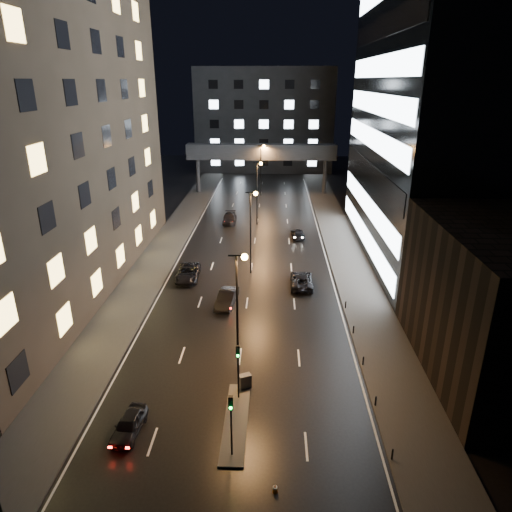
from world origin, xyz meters
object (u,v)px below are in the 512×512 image
Objects in this scene: car_away_a at (129,425)px; car_away_d at (230,218)px; car_away_c at (188,273)px; utility_cabinet at (245,381)px; car_toward_b at (298,233)px; car_toward_a at (302,280)px; car_away_b at (227,298)px.

car_away_a is 48.04m from car_away_d.
car_away_c is at bearing 96.38° from car_away_a.
car_toward_b is at bearing 56.95° from utility_cabinet.
car_away_c is at bearing 87.43° from utility_cabinet.
car_toward_a reaches higher than car_away_a.
car_away_c reaches higher than car_away_a.
car_toward_a is at bearing 84.03° from car_toward_b.
utility_cabinet is at bearing 75.33° from car_toward_a.
car_away_a is at bearing -170.52° from utility_cabinet.
car_away_d is at bearing 72.76° from utility_cabinet.
car_toward_b is at bearing -34.35° from car_away_d.
utility_cabinet is (2.77, -13.75, -0.08)m from car_away_b.
car_away_b is at bearing -86.53° from car_away_d.
car_toward_a is (13.32, -1.49, -0.03)m from car_away_c.
utility_cabinet is (5.23, -43.06, -0.05)m from car_away_d.
utility_cabinet is at bearing -70.50° from car_away_c.
car_away_c is 22.93m from car_away_d.
car_away_c is (-5.27, 6.55, -0.01)m from car_away_b.
car_away_c reaches higher than car_away_d.
car_away_d reaches higher than car_toward_a.
car_away_c reaches higher than utility_cabinet.
car_away_b is at bearing -53.28° from car_away_c.
car_away_b is at bearing 81.00° from car_away_a.
utility_cabinet is (7.42, 4.94, 0.04)m from car_away_a.
car_toward_b is (0.34, 17.19, -0.11)m from car_toward_a.
car_toward_b is at bearing 76.83° from car_away_b.
car_away_b is 0.92× the size of car_away_d.
car_away_a is at bearing 62.88° from car_toward_a.
utility_cabinet is (8.03, -20.30, -0.07)m from car_away_c.
car_away_c is at bearing -98.36° from car_away_d.
car_toward_b is 36.44m from utility_cabinet.
car_toward_a is 19.54m from utility_cabinet.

